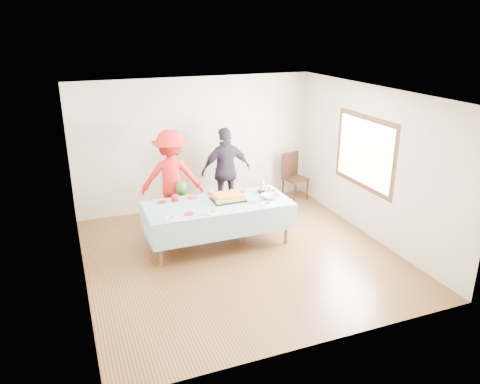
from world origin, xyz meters
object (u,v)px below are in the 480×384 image
object	(u,v)px
party_table	(218,206)
dining_chair	(293,173)
adult_left	(172,177)
birthday_cake	(228,197)

from	to	relation	value
party_table	dining_chair	distance (m)	2.79
party_table	adult_left	distance (m)	1.37
birthday_cake	adult_left	distance (m)	1.39
party_table	birthday_cake	distance (m)	0.25
dining_chair	adult_left	world-z (taller)	adult_left
birthday_cake	party_table	bearing A→B (deg)	-161.53
birthday_cake	dining_chair	world-z (taller)	dining_chair
party_table	birthday_cake	world-z (taller)	birthday_cake
party_table	dining_chair	bearing A→B (deg)	34.89
party_table	birthday_cake	xyz separation A→B (m)	(0.21, 0.07, 0.10)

